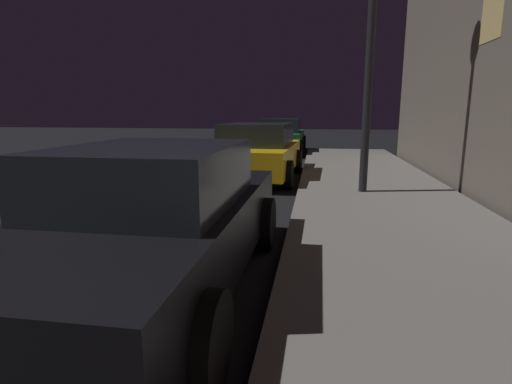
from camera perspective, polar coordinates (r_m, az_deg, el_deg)
car_black at (r=3.96m, az=-14.12°, el=-4.06°), size 1.99×4.35×1.43m
car_yellow_cab at (r=10.33m, az=0.24°, el=5.87°), size 2.20×4.19×1.43m
car_green at (r=16.95m, az=3.60°, el=8.01°), size 2.01×4.50×1.43m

